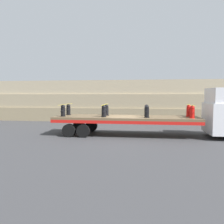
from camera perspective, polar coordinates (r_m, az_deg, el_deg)
ground_plane at (r=14.99m, az=3.55°, el=-6.05°), size 120.00×120.00×0.00m
rock_cliff at (r=23.04m, az=5.16°, el=2.92°), size 60.00×3.30×4.22m
flatbed_trailer at (r=14.89m, az=1.46°, el=-2.00°), size 9.63×2.60×1.29m
fire_hydrant_black_near_0 at (r=15.16m, az=-12.68°, el=0.32°), size 0.36×0.59×0.80m
fire_hydrant_black_far_0 at (r=16.19m, az=-11.32°, el=0.60°), size 0.36×0.59×0.80m
fire_hydrant_black_near_1 at (r=14.41m, az=-2.16°, el=0.21°), size 0.36×0.59×0.80m
fire_hydrant_black_far_1 at (r=15.49m, az=-1.45°, el=0.52°), size 0.36×0.59×0.80m
fire_hydrant_black_near_2 at (r=14.19m, az=9.08°, el=0.09°), size 0.36×0.59×0.80m
fire_hydrant_black_far_2 at (r=15.29m, az=9.00°, el=0.41°), size 0.36×0.59×0.80m
fire_hydrant_red_near_3 at (r=14.52m, az=20.24°, el=-0.03°), size 0.36×0.59×0.80m
fire_hydrant_red_far_3 at (r=15.60m, az=19.38°, el=0.29°), size 0.36×0.59×0.80m
cargo_strap_rear at (r=15.65m, az=-12.00°, el=2.00°), size 0.05×2.70×0.01m
cargo_strap_middle at (r=14.93m, az=-1.80°, el=1.98°), size 0.05×2.70×0.01m
cargo_strap_front at (r=15.04m, az=19.84°, el=1.73°), size 0.05×2.70×0.01m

